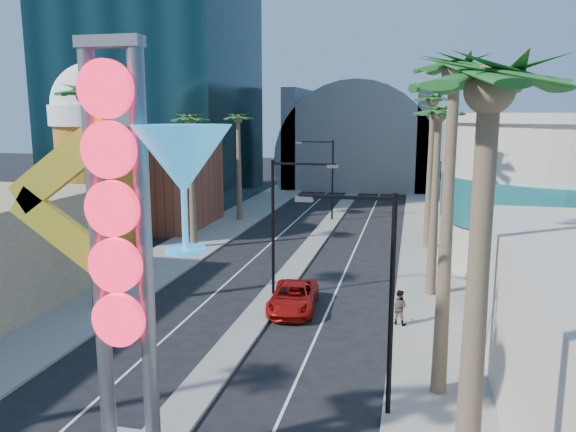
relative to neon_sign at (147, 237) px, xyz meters
name	(u,v)px	position (x,y,z in m)	size (l,w,h in m)	color
sidewalk_west	(210,234)	(-10.32, 32.04, -7.23)	(5.00, 100.00, 0.15)	gray
sidewalk_east	(433,245)	(8.68, 32.04, -7.23)	(5.00, 100.00, 0.15)	gray
median	(322,232)	(-0.82, 35.04, -7.23)	(1.60, 84.00, 0.15)	gray
brick_filler_west	(155,184)	(-16.82, 35.04, -3.31)	(10.00, 10.00, 8.00)	brown
filler_east	(499,170)	(15.18, 45.04, -2.31)	(10.00, 20.00, 10.00)	#9C8364
beer_mug	(97,148)	(-17.82, 27.04, 0.54)	(7.00, 7.00, 14.50)	#B76418
turquoise_building	(568,194)	(17.18, 27.04, -2.06)	(16.60, 16.60, 10.60)	beige
canopy	(360,156)	(-0.82, 69.04, -3.00)	(22.00, 16.00, 22.00)	slate
neon_sign	(147,237)	(0.00, 0.00, 0.00)	(6.53, 2.60, 12.55)	gray
streetlight_0	(282,215)	(-0.27, 17.04, -2.43)	(3.79, 0.25, 8.00)	black
streetlight_1	(327,172)	(-1.36, 41.04, -2.43)	(3.79, 0.25, 8.00)	black
streetlight_2	(378,285)	(5.91, 5.04, -2.47)	(3.45, 0.25, 8.00)	black
palm_1	(85,108)	(-9.82, 13.04, 3.52)	(2.40, 2.40, 12.70)	brown
palm_2	(190,128)	(-9.82, 27.04, 2.17)	(2.40, 2.40, 11.20)	brown
palm_3	(238,125)	(-9.82, 39.04, 2.17)	(2.40, 2.40, 11.20)	brown
palm_4	(487,125)	(8.18, -2.96, 3.07)	(2.40, 2.40, 12.20)	brown
palm_5	(454,93)	(8.18, 7.04, 3.96)	(2.40, 2.40, 13.20)	brown
palm_6	(438,125)	(8.18, 19.04, 2.62)	(2.40, 2.40, 11.70)	brown
palm_7	(433,110)	(8.18, 31.04, 3.52)	(2.40, 2.40, 12.70)	brown
red_pickup	(293,297)	(0.82, 14.97, -6.58)	(2.40, 5.21, 1.45)	#A8110C
pedestrian_b	(399,307)	(6.50, 13.75, -6.27)	(0.86, 0.67, 1.77)	gray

